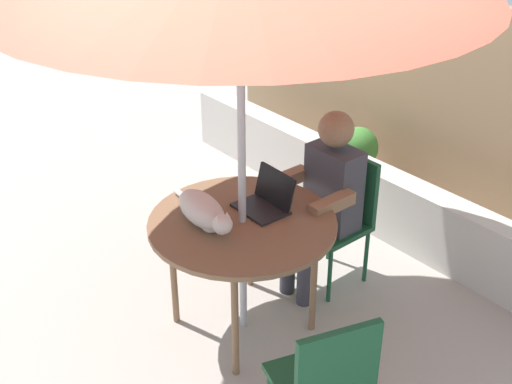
% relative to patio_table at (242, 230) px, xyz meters
% --- Properties ---
extents(ground_plane, '(14.00, 14.00, 0.00)m').
position_rel_patio_table_xyz_m(ground_plane, '(0.00, 0.00, -0.69)').
color(ground_plane, '#ADA399').
extents(fence_back, '(5.10, 0.08, 1.62)m').
position_rel_patio_table_xyz_m(fence_back, '(0.00, 2.17, 0.12)').
color(fence_back, '#937756').
rests_on(fence_back, ground).
extents(planter_wall_low, '(4.59, 0.20, 0.50)m').
position_rel_patio_table_xyz_m(planter_wall_low, '(0.00, 1.46, -0.44)').
color(planter_wall_low, beige).
rests_on(planter_wall_low, ground).
extents(patio_table, '(1.07, 1.07, 0.75)m').
position_rel_patio_table_xyz_m(patio_table, '(0.00, 0.00, 0.00)').
color(patio_table, brown).
rests_on(patio_table, ground).
extents(chair_occupied, '(0.40, 0.40, 0.87)m').
position_rel_patio_table_xyz_m(chair_occupied, '(0.00, 0.82, -0.18)').
color(chair_occupied, '#194C2D').
rests_on(chair_occupied, ground).
extents(chair_empty, '(0.51, 0.51, 0.87)m').
position_rel_patio_table_xyz_m(chair_empty, '(1.01, -0.33, -0.18)').
color(chair_empty, '#194C2D').
rests_on(chair_empty, ground).
extents(person_seated, '(0.48, 0.48, 1.21)m').
position_rel_patio_table_xyz_m(person_seated, '(0.00, 0.66, -0.01)').
color(person_seated, '#3F3F47').
rests_on(person_seated, ground).
extents(laptop, '(0.31, 0.26, 0.21)m').
position_rel_patio_table_xyz_m(laptop, '(-0.02, 0.21, 0.12)').
color(laptop, black).
rests_on(laptop, patio_table).
extents(cat, '(0.65, 0.24, 0.17)m').
position_rel_patio_table_xyz_m(cat, '(-0.11, -0.19, 0.14)').
color(cat, silver).
rests_on(cat, patio_table).
extents(potted_plant_by_chair, '(0.32, 0.32, 0.57)m').
position_rel_patio_table_xyz_m(potted_plant_by_chair, '(-0.70, 1.75, -0.39)').
color(potted_plant_by_chair, '#9E5138').
rests_on(potted_plant_by_chair, ground).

